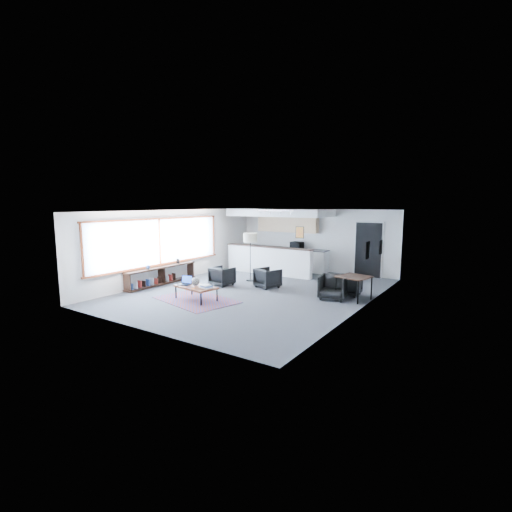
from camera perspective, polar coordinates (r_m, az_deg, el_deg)
The scene contains 21 objects.
room at distance 11.88m, azimuth -0.07°, elevation 0.67°, with size 7.02×9.02×2.62m.
window at distance 13.45m, azimuth -14.63°, elevation 1.95°, with size 0.10×5.95×1.66m.
console at distance 13.40m, azimuth -14.46°, elevation -2.95°, with size 0.35×3.00×0.80m.
kitchenette at distance 15.63m, azimuth 3.81°, elevation 2.75°, with size 4.20×1.96×2.60m.
doorway at distance 14.95m, azimuth 16.91°, elevation 1.00°, with size 1.10×0.12×2.15m.
track_light at distance 13.96m, azimuth 2.94°, elevation 6.84°, with size 1.60×0.07×0.15m.
wall_art_lower at distance 10.73m, azimuth 16.77°, elevation 0.86°, with size 0.03×0.38×0.48m.
wall_art_upper at distance 11.98m, azimuth 18.58°, elevation 1.27°, with size 0.03×0.34×0.44m.
kilim_rug at distance 11.18m, azimuth -9.18°, elevation -6.67°, with size 2.66×2.09×0.01m.
coffee_table at distance 11.09m, azimuth -9.22°, elevation -4.76°, with size 1.38×0.88×0.42m.
laptop at distance 11.37m, azimuth -10.75°, elevation -3.93°, with size 0.41×0.36×0.26m.
ceramic_pot at distance 11.13m, azimuth -9.30°, elevation -3.88°, with size 0.26×0.26×0.26m.
book_stack at distance 10.80m, azimuth -7.67°, elevation -4.66°, with size 0.37×0.32×0.10m.
coaster at distance 10.79m, azimuth -9.63°, elevation -4.95°, with size 0.10×0.10×0.01m.
armchair_left at distance 12.95m, azimuth -5.23°, elevation -2.96°, with size 0.70×0.65×0.72m, color black.
armchair_right at distance 12.56m, azimuth 1.80°, elevation -3.24°, with size 0.71×0.67×0.73m, color black.
floor_lamp at distance 13.51m, azimuth -0.88°, elevation 2.57°, with size 0.52×0.52×1.76m.
dining_table at distance 11.35m, azimuth 14.85°, elevation -3.32°, with size 1.00×1.00×0.71m.
dining_chair_near at distance 11.31m, azimuth 11.76°, elevation -4.85°, with size 0.65×0.61×0.67m, color black.
dining_chair_far at distance 11.94m, azimuth 14.17°, elevation -4.46°, with size 0.57×0.53×0.58m, color black.
microwave at distance 15.79m, azimuth 6.29°, elevation 1.78°, with size 0.52×0.29×0.35m, color black.
Camera 1 is at (6.53, -9.80, 2.86)m, focal length 26.00 mm.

